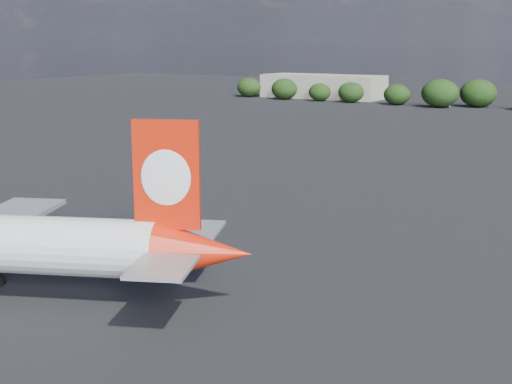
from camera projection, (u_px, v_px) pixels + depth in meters
The scene contains 3 objects.
ground at pixel (330, 175), 106.64m from camera, with size 500.00×500.00×0.00m, color black.
terminal_building at pixel (323, 86), 249.19m from camera, with size 42.00×16.00×8.00m.
highway_sign at pixel (442, 97), 212.25m from camera, with size 6.00×0.30×4.50m.
Camera 1 is at (44.60, -35.49, 19.83)m, focal length 50.00 mm.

